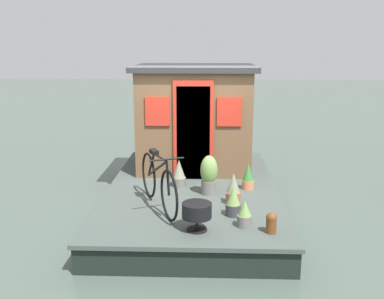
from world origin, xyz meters
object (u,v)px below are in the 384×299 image
object	(u,v)px
potted_plant_succulent	(233,189)
potted_plant_fern	(233,202)
potted_plant_thyme	(209,175)
charcoal_grill	(197,211)
bicycle	(158,182)
potted_plant_ivy	(244,214)
houseboat_cabin	(195,116)
potted_plant_lavender	(179,174)
potted_plant_sage	(248,177)
mooring_bollard	(271,222)

from	to	relation	value
potted_plant_succulent	potted_plant_fern	xyz separation A→B (m)	(-0.49, 0.03, -0.03)
potted_plant_thyme	charcoal_grill	size ratio (longest dim) A/B	1.66
bicycle	potted_plant_ivy	world-z (taller)	bicycle
bicycle	houseboat_cabin	bearing A→B (deg)	-11.21
houseboat_cabin	potted_plant_ivy	xyz separation A→B (m)	(-3.08, -0.77, -0.84)
potted_plant_ivy	potted_plant_lavender	xyz separation A→B (m)	(1.72, 1.00, 0.05)
potted_plant_sage	charcoal_grill	distance (m)	1.95
potted_plant_fern	bicycle	bearing A→B (deg)	76.03
mooring_bollard	bicycle	bearing A→B (deg)	61.14
bicycle	potted_plant_sage	size ratio (longest dim) A/B	3.63
potted_plant_succulent	potted_plant_ivy	bearing A→B (deg)	-173.31
potted_plant_lavender	charcoal_grill	distance (m)	1.91
potted_plant_lavender	potted_plant_fern	distance (m)	1.58
potted_plant_thyme	mooring_bollard	world-z (taller)	potted_plant_thyme
potted_plant_succulent	charcoal_grill	size ratio (longest dim) A/B	1.25
houseboat_cabin	potted_plant_sage	size ratio (longest dim) A/B	5.11
potted_plant_fern	potted_plant_sage	xyz separation A→B (m)	(1.22, -0.32, 0.01)
houseboat_cabin	potted_plant_ivy	bearing A→B (deg)	-165.97
potted_plant_sage	potted_plant_lavender	bearing A→B (deg)	85.16
potted_plant_succulent	potted_plant_fern	bearing A→B (deg)	176.97
potted_plant_lavender	houseboat_cabin	bearing A→B (deg)	-9.72
potted_plant_fern	mooring_bollard	distance (m)	0.76
potted_plant_succulent	charcoal_grill	world-z (taller)	potted_plant_succulent
bicycle	potted_plant_lavender	bearing A→B (deg)	-13.14
potted_plant_succulent	potted_plant_thyme	size ratio (longest dim) A/B	0.76
bicycle	charcoal_grill	distance (m)	1.03
potted_plant_lavender	charcoal_grill	size ratio (longest dim) A/B	1.20
potted_plant_ivy	potted_plant_sage	world-z (taller)	potted_plant_sage
houseboat_cabin	potted_plant_fern	world-z (taller)	houseboat_cabin
potted_plant_fern	charcoal_grill	xyz separation A→B (m)	(-0.55, 0.51, 0.07)
potted_plant_thyme	potted_plant_sage	bearing A→B (deg)	-66.83
potted_plant_thyme	mooring_bollard	bearing A→B (deg)	-151.85
potted_plant_fern	potted_plant_sage	distance (m)	1.26
potted_plant_thyme	charcoal_grill	world-z (taller)	potted_plant_thyme
houseboat_cabin	potted_plant_lavender	xyz separation A→B (m)	(-1.36, 0.23, -0.79)
potted_plant_fern	mooring_bollard	size ratio (longest dim) A/B	1.52
potted_plant_sage	charcoal_grill	bearing A→B (deg)	154.98
potted_plant_thyme	potted_plant_ivy	bearing A→B (deg)	-160.13
potted_plant_ivy	charcoal_grill	bearing A→B (deg)	103.30
potted_plant_succulent	potted_plant_sage	bearing A→B (deg)	-21.72
potted_plant_fern	potted_plant_sage	bearing A→B (deg)	-14.52
potted_plant_fern	potted_plant_sage	world-z (taller)	potted_plant_sage
charcoal_grill	bicycle	bearing A→B (deg)	36.13
bicycle	mooring_bollard	bearing A→B (deg)	-118.86
potted_plant_ivy	potted_plant_fern	world-z (taller)	potted_plant_fern
potted_plant_lavender	potted_plant_thyme	bearing A→B (deg)	-126.56
potted_plant_ivy	potted_plant_fern	xyz separation A→B (m)	(0.40, 0.13, 0.03)
potted_plant_succulent	potted_plant_lavender	xyz separation A→B (m)	(0.83, 0.90, -0.01)
potted_plant_succulent	potted_plant_thyme	bearing A→B (deg)	40.50
charcoal_grill	mooring_bollard	bearing A→B (deg)	-92.51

